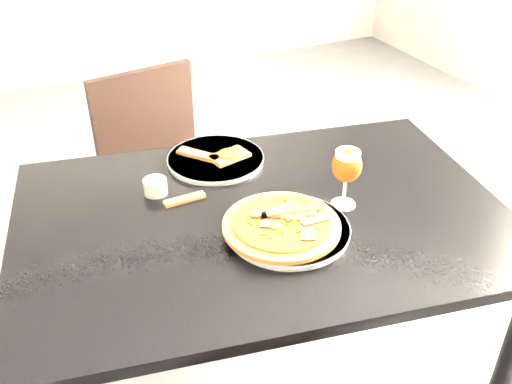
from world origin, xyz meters
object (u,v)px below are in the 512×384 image
dining_table (262,242)px  pizza (282,224)px  beer_glass (347,166)px  chair_far (164,182)px

dining_table → pizza: size_ratio=4.79×
dining_table → beer_glass: beer_glass is taller
chair_far → beer_glass: (0.27, -0.74, 0.39)m
dining_table → beer_glass: bearing=-5.1°
beer_glass → dining_table: bearing=165.0°
chair_far → pizza: chair_far is taller
dining_table → chair_far: (-0.07, 0.68, -0.19)m
chair_far → pizza: size_ratio=3.11×
pizza → beer_glass: (0.19, 0.04, 0.09)m
beer_glass → chair_far: bearing=109.9°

